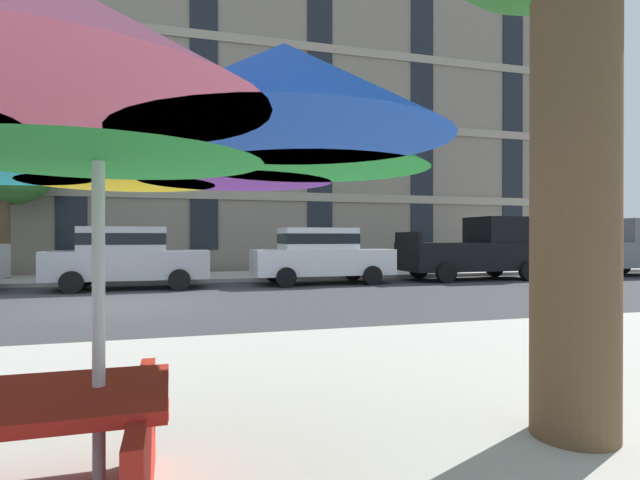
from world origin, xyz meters
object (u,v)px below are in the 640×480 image
at_px(sedan_silver, 128,256).
at_px(sedan_white, 320,254).
at_px(street_tree_left, 1,158).
at_px(pickup_black, 478,250).
at_px(patio_umbrella, 98,121).
at_px(pickup_gray, 617,249).

relative_size(sedan_silver, sedan_white, 1.00).
bearing_deg(street_tree_left, pickup_black, -13.19).
height_order(street_tree_left, patio_umbrella, street_tree_left).
bearing_deg(patio_umbrella, pickup_black, 50.12).
relative_size(sedan_silver, pickup_gray, 0.86).
distance_m(pickup_black, street_tree_left, 16.53).
relative_size(sedan_silver, street_tree_left, 0.78).
xyz_separation_m(sedan_white, street_tree_left, (-10.02, 3.71, 3.17)).
relative_size(pickup_gray, street_tree_left, 0.90).
distance_m(sedan_white, patio_umbrella, 13.63).
relative_size(sedan_white, patio_umbrella, 1.30).
xyz_separation_m(pickup_gray, street_tree_left, (-21.94, 3.71, 3.10)).
height_order(sedan_silver, pickup_black, pickup_black).
xyz_separation_m(sedan_white, pickup_gray, (11.92, 0.00, 0.08)).
relative_size(sedan_white, pickup_black, 0.86).
bearing_deg(sedan_silver, street_tree_left, 139.00).
height_order(sedan_white, street_tree_left, street_tree_left).
distance_m(sedan_silver, sedan_white, 5.76).
bearing_deg(pickup_black, sedan_white, -180.00).
distance_m(sedan_white, pickup_gray, 11.92).
relative_size(sedan_silver, patio_umbrella, 1.30).
relative_size(sedan_silver, pickup_black, 0.86).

